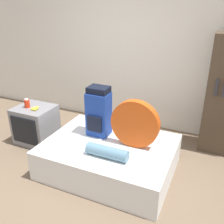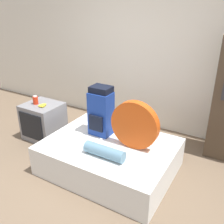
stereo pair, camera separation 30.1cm
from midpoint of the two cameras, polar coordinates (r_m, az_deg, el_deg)
ground_plane at (r=3.26m, az=-5.44°, el=-15.94°), size 16.00×16.00×0.00m
wall_back at (r=4.33m, az=9.69°, el=13.15°), size 8.00×0.05×2.60m
bed at (r=3.36m, az=2.04°, el=-10.12°), size 1.64×1.24×0.40m
backpack at (r=3.34m, az=0.01°, el=0.05°), size 0.29×0.26×0.68m
tent_bag at (r=3.06m, az=8.05°, el=-3.02°), size 0.61×0.10×0.61m
sleeping_roll at (r=2.95m, az=1.18°, el=-9.14°), size 0.51×0.14×0.14m
television at (r=4.19m, az=-13.43°, el=-2.06°), size 0.58×0.54×0.59m
canister at (r=4.09m, az=-15.11°, el=2.59°), size 0.08×0.08×0.14m
banana_bunch at (r=3.98m, az=-13.44°, el=1.47°), size 0.12×0.15×0.04m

